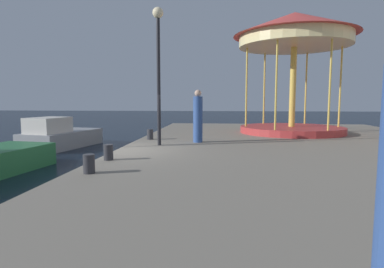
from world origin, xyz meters
TOP-DOWN VIEW (x-y plane):
  - ground_plane at (0.00, 0.00)m, footprint 120.00×120.00m
  - quay_dock at (6.13, 0.00)m, footprint 12.25×23.00m
  - motorboat_grey at (-4.67, 5.35)m, footprint 2.71×4.37m
  - carousel at (6.51, 5.75)m, footprint 5.54×5.54m
  - lamp_post_mid_promenade at (1.13, 1.15)m, footprint 0.36×0.36m
  - bollard_center at (0.48, -3.12)m, footprint 0.24×0.24m
  - bollard_north at (0.36, -1.65)m, footprint 0.24×0.24m
  - bollard_south at (0.46, 2.66)m, footprint 0.24×0.24m
  - person_near_carousel at (2.38, 2.01)m, footprint 0.34×0.34m

SIDE VIEW (x-z plane):
  - ground_plane at x=0.00m, z-range 0.00..0.00m
  - quay_dock at x=6.13m, z-range 0.00..0.80m
  - motorboat_grey at x=-4.67m, z-range -0.19..1.34m
  - bollard_center at x=0.48m, z-range 0.80..1.20m
  - bollard_north at x=0.36m, z-range 0.80..1.20m
  - bollard_south at x=0.46m, z-range 0.80..1.20m
  - person_near_carousel at x=2.38m, z-range 0.74..2.64m
  - lamp_post_mid_promenade at x=1.13m, z-range 1.61..6.16m
  - carousel at x=6.51m, z-range 2.18..7.67m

